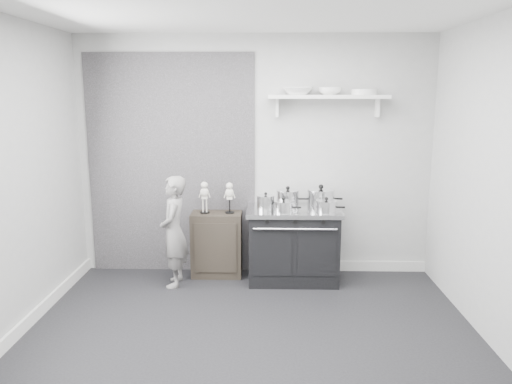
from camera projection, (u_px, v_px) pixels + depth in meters
ground at (249, 344)px, 4.16m from camera, size 4.00×4.00×0.00m
room_shell at (238, 147)px, 3.99m from camera, size 4.02×3.62×2.71m
wall_shelf at (328, 98)px, 5.39m from camera, size 1.30×0.26×0.24m
stove at (293, 244)px, 5.52m from camera, size 1.02×0.64×0.82m
side_cabinet at (217, 244)px, 5.68m from camera, size 0.56×0.33×0.73m
child at (174, 232)px, 5.34m from camera, size 0.31×0.45×1.20m
pot_front_left at (266, 203)px, 5.35m from camera, size 0.28×0.19×0.20m
pot_back_left at (288, 198)px, 5.53m from camera, size 0.34×0.26×0.23m
pot_back_right at (321, 198)px, 5.51m from camera, size 0.40×0.31×0.25m
pot_front_right at (326, 206)px, 5.25m from camera, size 0.31×0.22×0.17m
pot_front_center at (283, 207)px, 5.25m from camera, size 0.29×0.20×0.16m
skeleton_full at (205, 195)px, 5.57m from camera, size 0.11×0.07×0.41m
skeleton_torso at (230, 196)px, 5.56m from camera, size 0.11×0.07×0.40m
bowl_large at (298, 91)px, 5.38m from camera, size 0.34×0.34×0.08m
bowl_small at (330, 91)px, 5.37m from camera, size 0.25×0.25×0.08m
plate_stack at (364, 92)px, 5.37m from camera, size 0.28×0.28×0.06m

